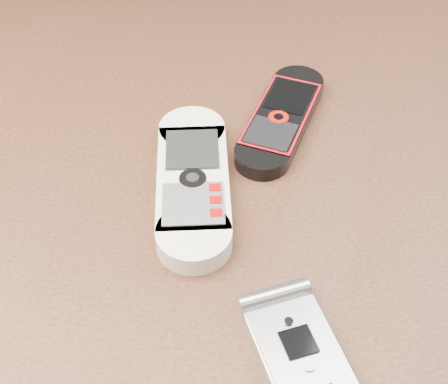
{
  "coord_description": "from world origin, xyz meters",
  "views": [
    {
      "loc": [
        0.09,
        -0.33,
        1.11
      ],
      "look_at": [
        0.01,
        0.0,
        0.76
      ],
      "focal_mm": 50.0,
      "sensor_mm": 36.0,
      "label": 1
    }
  ],
  "objects_px": {
    "nokia_white": "(193,181)",
    "motorola_razr": "(299,351)",
    "nokia_black_red": "(281,118)",
    "table": "(219,278)"
  },
  "relations": [
    {
      "from": "nokia_black_red",
      "to": "motorola_razr",
      "type": "xyz_separation_m",
      "value": [
        0.06,
        -0.23,
        -0.0
      ]
    },
    {
      "from": "nokia_black_red",
      "to": "motorola_razr",
      "type": "distance_m",
      "value": 0.24
    },
    {
      "from": "nokia_white",
      "to": "motorola_razr",
      "type": "height_order",
      "value": "nokia_white"
    },
    {
      "from": "motorola_razr",
      "to": "nokia_black_red",
      "type": "bearing_deg",
      "value": 70.94
    },
    {
      "from": "nokia_white",
      "to": "motorola_razr",
      "type": "xyz_separation_m",
      "value": [
        0.11,
        -0.13,
        -0.0
      ]
    },
    {
      "from": "motorola_razr",
      "to": "nokia_white",
      "type": "bearing_deg",
      "value": 97.48
    },
    {
      "from": "table",
      "to": "motorola_razr",
      "type": "bearing_deg",
      "value": -54.53
    },
    {
      "from": "nokia_white",
      "to": "nokia_black_red",
      "type": "distance_m",
      "value": 0.11
    },
    {
      "from": "table",
      "to": "motorola_razr",
      "type": "relative_size",
      "value": 12.26
    },
    {
      "from": "nokia_white",
      "to": "motorola_razr",
      "type": "relative_size",
      "value": 1.8
    }
  ]
}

